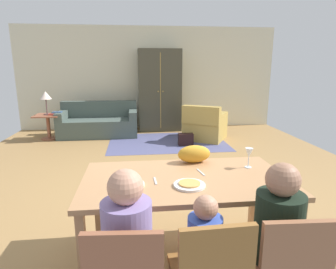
{
  "coord_description": "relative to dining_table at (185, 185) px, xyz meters",
  "views": [
    {
      "loc": [
        -0.39,
        -3.83,
        1.68
      ],
      "look_at": [
        0.01,
        -0.38,
        0.85
      ],
      "focal_mm": 30.88,
      "sensor_mm": 36.0,
      "label": 1
    }
  ],
  "objects": [
    {
      "name": "wine_glass",
      "position": [
        0.62,
        0.18,
        0.2
      ],
      "size": [
        0.07,
        0.07,
        0.19
      ],
      "color": "silver",
      "rests_on": "dining_table"
    },
    {
      "name": "book_lower",
      "position": [
        -2.27,
        4.57,
        -0.09
      ],
      "size": [
        0.22,
        0.16,
        0.03
      ],
      "primitive_type": "cube",
      "color": "#A33A2D",
      "rests_on": "side_table"
    },
    {
      "name": "handbag",
      "position": [
        0.66,
        3.71,
        -0.56
      ],
      "size": [
        0.32,
        0.16,
        0.26
      ],
      "primitive_type": "cube",
      "color": "black",
      "rests_on": "ground_plane"
    },
    {
      "name": "dining_table",
      "position": [
        0.0,
        0.0,
        0.0
      ],
      "size": [
        1.72,
        0.97,
        0.76
      ],
      "color": "#B27F53",
      "rests_on": "ground_plane"
    },
    {
      "name": "area_rug",
      "position": [
        0.3,
        4.01,
        -0.68
      ],
      "size": [
        2.6,
        1.8,
        0.01
      ],
      "primitive_type": "cube",
      "color": "#4E5078",
      "rests_on": "ground_plane"
    },
    {
      "name": "person_man",
      "position": [
        -0.47,
        -0.67,
        -0.18
      ],
      "size": [
        0.3,
        0.41,
        1.11
      ],
      "color": "#3F2F4E",
      "rests_on": "ground_plane"
    },
    {
      "name": "armchair",
      "position": [
        1.18,
        4.16,
        -0.37
      ],
      "size": [
        1.17,
        1.17,
        0.82
      ],
      "color": "#AA8C42",
      "rests_on": "ground_plane"
    },
    {
      "name": "table_lamp",
      "position": [
        -2.43,
        4.61,
        0.32
      ],
      "size": [
        0.26,
        0.26,
        0.54
      ],
      "color": "brown",
      "rests_on": "side_table"
    },
    {
      "name": "ground_plane",
      "position": [
        -0.02,
        2.34,
        -0.7
      ],
      "size": [
        6.89,
        6.71,
        0.02
      ],
      "primitive_type": "cube",
      "color": "olive"
    },
    {
      "name": "side_table",
      "position": [
        -2.43,
        4.61,
        -0.31
      ],
      "size": [
        0.56,
        0.56,
        0.58
      ],
      "color": "#93543C",
      "rests_on": "ground_plane"
    },
    {
      "name": "person_woman",
      "position": [
        0.47,
        -0.67,
        -0.18
      ],
      "size": [
        0.3,
        0.41,
        1.11
      ],
      "color": "#31424D",
      "rests_on": "ground_plane"
    },
    {
      "name": "dining_chair_woman",
      "position": [
        0.47,
        -0.84,
        -0.2
      ],
      "size": [
        0.44,
        0.44,
        0.87
      ],
      "color": "#955F3E",
      "rests_on": "ground_plane"
    },
    {
      "name": "cat",
      "position": [
        0.15,
        0.38,
        0.16
      ],
      "size": [
        0.33,
        0.18,
        0.17
      ],
      "primitive_type": "ellipsoid",
      "rotation": [
        0.0,
        0.0,
        0.06
      ],
      "color": "gold",
      "rests_on": "dining_table"
    },
    {
      "name": "plate_near_man",
      "position": [
        -0.47,
        -0.12,
        0.08
      ],
      "size": [
        0.25,
        0.25,
        0.02
      ],
      "primitive_type": "cylinder",
      "color": "silver",
      "rests_on": "dining_table"
    },
    {
      "name": "plate_near_child",
      "position": [
        0.0,
        -0.18,
        0.08
      ],
      "size": [
        0.25,
        0.25,
        0.02
      ],
      "primitive_type": "cylinder",
      "color": "silver",
      "rests_on": "dining_table"
    },
    {
      "name": "pizza_near_child",
      "position": [
        0.0,
        -0.18,
        0.1
      ],
      "size": [
        0.17,
        0.17,
        0.01
      ],
      "primitive_type": "cylinder",
      "color": "#E6A24E",
      "rests_on": "plate_near_child"
    },
    {
      "name": "knife",
      "position": [
        0.15,
        0.1,
        0.07
      ],
      "size": [
        0.04,
        0.17,
        0.01
      ],
      "primitive_type": "cube",
      "rotation": [
        0.0,
        0.0,
        0.17
      ],
      "color": "silver",
      "rests_on": "dining_table"
    },
    {
      "name": "back_wall",
      "position": [
        -0.02,
        5.74,
        0.66
      ],
      "size": [
        6.89,
        0.1,
        2.7
      ],
      "primitive_type": "cube",
      "color": "beige",
      "rests_on": "ground_plane"
    },
    {
      "name": "couch",
      "position": [
        -1.31,
        4.87,
        -0.39
      ],
      "size": [
        1.86,
        0.86,
        0.82
      ],
      "color": "#44524B",
      "rests_on": "ground_plane"
    },
    {
      "name": "pizza_near_man",
      "position": [
        -0.47,
        -0.12,
        0.1
      ],
      "size": [
        0.17,
        0.17,
        0.01
      ],
      "primitive_type": "cylinder",
      "color": "gold",
      "rests_on": "plate_near_man"
    },
    {
      "name": "person_child",
      "position": [
        -0.0,
        -0.67,
        -0.26
      ],
      "size": [
        0.22,
        0.29,
        0.92
      ],
      "color": "#3A4243",
      "rests_on": "ground_plane"
    },
    {
      "name": "book_upper",
      "position": [
        -2.22,
        4.67,
        -0.07
      ],
      "size": [
        0.22,
        0.16,
        0.03
      ],
      "primitive_type": "cube",
      "color": "#37547A",
      "rests_on": "book_lower"
    },
    {
      "name": "fork",
      "position": [
        -0.26,
        -0.05,
        0.07
      ],
      "size": [
        0.02,
        0.15,
        0.01
      ],
      "primitive_type": "cube",
      "rotation": [
        0.0,
        0.0,
        0.04
      ],
      "color": "silver",
      "rests_on": "dining_table"
    },
    {
      "name": "armoire",
      "position": [
        0.24,
        5.35,
        0.36
      ],
      "size": [
        1.1,
        0.59,
        2.1
      ],
      "color": "#423F2F",
      "rests_on": "ground_plane"
    }
  ]
}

